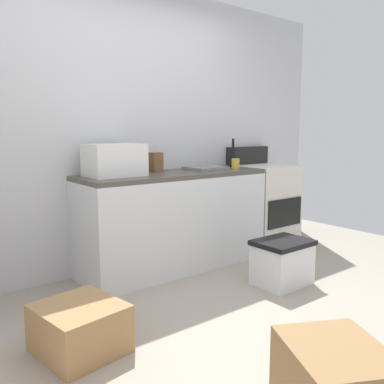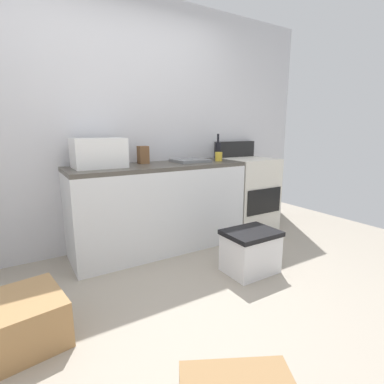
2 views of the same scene
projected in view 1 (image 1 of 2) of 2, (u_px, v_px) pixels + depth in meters
ground_plane at (242, 321)px, 2.75m from camera, size 6.00×6.00×0.00m
wall_back at (126, 128)px, 3.77m from camera, size 5.00×0.10×2.60m
kitchen_counter at (174, 220)px, 3.80m from camera, size 1.80×0.60×0.90m
stove_oven at (263, 204)px, 4.55m from camera, size 0.60×0.61×1.10m
microwave at (114, 160)px, 3.41m from camera, size 0.46×0.34×0.27m
sink_basin at (206, 168)px, 4.00m from camera, size 0.36×0.32×0.03m
wine_bottle at (233, 157)px, 4.25m from camera, size 0.07×0.07×0.30m
coffee_mug at (235, 164)px, 4.13m from camera, size 0.08×0.08×0.10m
knife_block at (156, 162)px, 3.78m from camera, size 0.10×0.10×0.18m
cardboard_box_large at (80, 328)px, 2.36m from camera, size 0.50×0.53×0.28m
storage_bin at (282, 262)px, 3.40m from camera, size 0.46×0.36×0.38m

